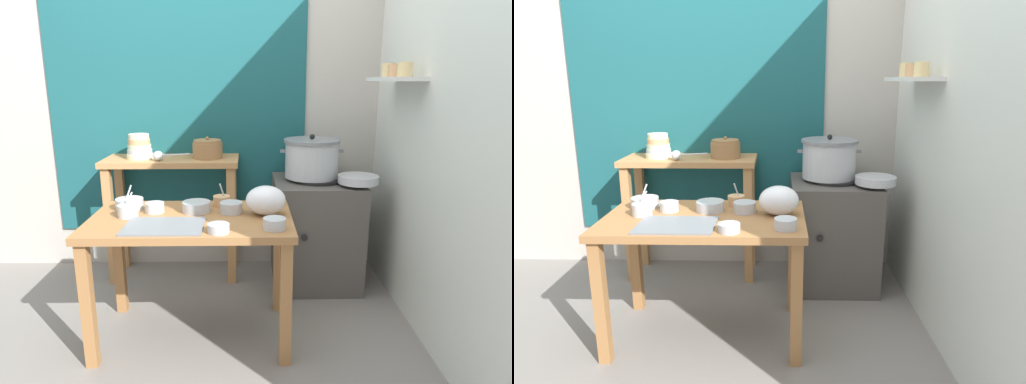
# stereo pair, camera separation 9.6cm
# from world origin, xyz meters

# --- Properties ---
(ground_plane) EXTENTS (9.00, 9.00, 0.00)m
(ground_plane) POSITION_xyz_m (0.00, 0.00, 0.00)
(ground_plane) COLOR gray
(wall_back) EXTENTS (4.40, 0.12, 2.60)m
(wall_back) POSITION_xyz_m (0.08, 1.10, 1.30)
(wall_back) COLOR #B2ADA3
(wall_back) RESTS_ON ground
(wall_right) EXTENTS (0.30, 3.20, 2.60)m
(wall_right) POSITION_xyz_m (1.40, 0.20, 1.30)
(wall_right) COLOR silver
(wall_right) RESTS_ON ground
(prep_table) EXTENTS (1.10, 0.66, 0.72)m
(prep_table) POSITION_xyz_m (0.06, 0.00, 0.61)
(prep_table) COLOR #9E6B3D
(prep_table) RESTS_ON ground
(back_shelf_table) EXTENTS (0.96, 0.40, 0.90)m
(back_shelf_table) POSITION_xyz_m (-0.18, 0.83, 0.68)
(back_shelf_table) COLOR #B27F4C
(back_shelf_table) RESTS_ON ground
(stove_block) EXTENTS (0.60, 0.61, 0.78)m
(stove_block) POSITION_xyz_m (0.85, 0.70, 0.38)
(stove_block) COLOR #4C4742
(stove_block) RESTS_ON ground
(steamer_pot) EXTENTS (0.44, 0.39, 0.30)m
(steamer_pot) POSITION_xyz_m (0.81, 0.72, 0.92)
(steamer_pot) COLOR #B7BABF
(steamer_pot) RESTS_ON stove_block
(clay_pot) EXTENTS (0.21, 0.21, 0.16)m
(clay_pot) POSITION_xyz_m (0.08, 0.83, 0.96)
(clay_pot) COLOR olive
(clay_pot) RESTS_ON back_shelf_table
(bowl_stack_enamel) EXTENTS (0.19, 0.19, 0.18)m
(bowl_stack_enamel) POSITION_xyz_m (-0.41, 0.83, 0.98)
(bowl_stack_enamel) COLOR beige
(bowl_stack_enamel) RESTS_ON back_shelf_table
(ladle) EXTENTS (0.24, 0.12, 0.07)m
(ladle) POSITION_xyz_m (-0.24, 0.72, 0.94)
(ladle) COLOR #B7BABF
(ladle) RESTS_ON back_shelf_table
(serving_tray) EXTENTS (0.40, 0.28, 0.01)m
(serving_tray) POSITION_xyz_m (-0.06, -0.17, 0.72)
(serving_tray) COLOR slate
(serving_tray) RESTS_ON prep_table
(plastic_bag) EXTENTS (0.22, 0.19, 0.16)m
(plastic_bag) POSITION_xyz_m (0.47, 0.04, 0.80)
(plastic_bag) COLOR white
(plastic_bag) RESTS_ON prep_table
(wide_pan) EXTENTS (0.27, 0.27, 0.05)m
(wide_pan) POSITION_xyz_m (1.10, 0.53, 0.81)
(wide_pan) COLOR #B7BABF
(wide_pan) RESTS_ON stove_block
(prep_bowl_0) EXTENTS (0.16, 0.16, 0.13)m
(prep_bowl_0) POSITION_xyz_m (-0.32, 0.16, 0.75)
(prep_bowl_0) COLOR #B7BABF
(prep_bowl_0) RESTS_ON prep_table
(prep_bowl_1) EXTENTS (0.16, 0.16, 0.06)m
(prep_bowl_1) POSITION_xyz_m (0.08, 0.09, 0.75)
(prep_bowl_1) COLOR #B7BABF
(prep_bowl_1) RESTS_ON prep_table
(prep_bowl_2) EXTENTS (0.13, 0.13, 0.06)m
(prep_bowl_2) POSITION_xyz_m (0.27, 0.07, 0.75)
(prep_bowl_2) COLOR #B7BABF
(prep_bowl_2) RESTS_ON prep_table
(prep_bowl_3) EXTENTS (0.11, 0.11, 0.06)m
(prep_bowl_3) POSITION_xyz_m (-0.16, 0.09, 0.75)
(prep_bowl_3) COLOR #B7BABF
(prep_bowl_3) RESTS_ON prep_table
(prep_bowl_4) EXTENTS (0.12, 0.12, 0.06)m
(prep_bowl_4) POSITION_xyz_m (0.50, -0.21, 0.75)
(prep_bowl_4) COLOR #B7BABF
(prep_bowl_4) RESTS_ON prep_table
(prep_bowl_5) EXTENTS (0.11, 0.11, 0.04)m
(prep_bowl_5) POSITION_xyz_m (0.22, -0.25, 0.74)
(prep_bowl_5) COLOR #B7BABF
(prep_bowl_5) RESTS_ON prep_table
(prep_bowl_6) EXTENTS (0.12, 0.12, 0.05)m
(prep_bowl_6) POSITION_xyz_m (0.51, 0.24, 0.75)
(prep_bowl_6) COLOR #E5C684
(prep_bowl_6) RESTS_ON prep_table
(prep_bowl_7) EXTENTS (0.10, 0.10, 0.14)m
(prep_bowl_7) POSITION_xyz_m (0.21, 0.21, 0.75)
(prep_bowl_7) COLOR tan
(prep_bowl_7) RESTS_ON prep_table
(prep_bowl_8) EXTENTS (0.11, 0.11, 0.13)m
(prep_bowl_8) POSITION_xyz_m (-0.29, 0.01, 0.76)
(prep_bowl_8) COLOR #B7BABF
(prep_bowl_8) RESTS_ON prep_table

